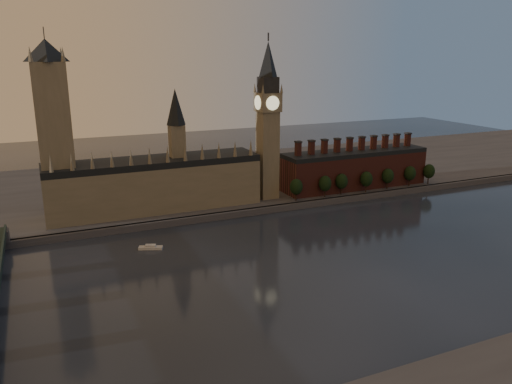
# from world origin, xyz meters

# --- Properties ---
(ground) EXTENTS (900.00, 900.00, 0.00)m
(ground) POSITION_xyz_m (0.00, 0.00, 0.00)
(ground) COLOR black
(ground) RESTS_ON ground
(north_bank) EXTENTS (900.00, 182.00, 4.00)m
(north_bank) POSITION_xyz_m (0.00, 178.04, 2.00)
(north_bank) COLOR #4B4B50
(north_bank) RESTS_ON ground
(palace_of_westminster) EXTENTS (130.00, 30.30, 74.00)m
(palace_of_westminster) POSITION_xyz_m (-64.41, 114.91, 21.63)
(palace_of_westminster) COLOR #7B6F58
(palace_of_westminster) RESTS_ON north_bank
(victoria_tower) EXTENTS (24.00, 24.00, 108.00)m
(victoria_tower) POSITION_xyz_m (-120.00, 115.00, 59.09)
(victoria_tower) COLOR #7B6F58
(victoria_tower) RESTS_ON north_bank
(big_ben) EXTENTS (15.00, 15.00, 107.00)m
(big_ben) POSITION_xyz_m (10.00, 110.00, 56.83)
(big_ben) COLOR #7B6F58
(big_ben) RESTS_ON north_bank
(chimney_block) EXTENTS (110.00, 25.00, 37.00)m
(chimney_block) POSITION_xyz_m (80.00, 110.00, 17.82)
(chimney_block) COLOR #5D2823
(chimney_block) RESTS_ON north_bank
(embankment_tree_0) EXTENTS (8.60, 8.60, 14.88)m
(embankment_tree_0) POSITION_xyz_m (23.88, 94.72, 13.47)
(embankment_tree_0) COLOR black
(embankment_tree_0) RESTS_ON north_bank
(embankment_tree_1) EXTENTS (8.60, 8.60, 14.88)m
(embankment_tree_1) POSITION_xyz_m (45.86, 94.46, 13.47)
(embankment_tree_1) COLOR black
(embankment_tree_1) RESTS_ON north_bank
(embankment_tree_2) EXTENTS (8.60, 8.60, 14.88)m
(embankment_tree_2) POSITION_xyz_m (59.55, 95.26, 13.47)
(embankment_tree_2) COLOR black
(embankment_tree_2) RESTS_ON north_bank
(embankment_tree_3) EXTENTS (8.60, 8.60, 14.88)m
(embankment_tree_3) POSITION_xyz_m (79.14, 93.62, 13.47)
(embankment_tree_3) COLOR black
(embankment_tree_3) RESTS_ON north_bank
(embankment_tree_4) EXTENTS (8.60, 8.60, 14.88)m
(embankment_tree_4) POSITION_xyz_m (98.75, 95.05, 13.47)
(embankment_tree_4) COLOR black
(embankment_tree_4) RESTS_ON north_bank
(embankment_tree_5) EXTENTS (8.60, 8.60, 14.88)m
(embankment_tree_5) POSITION_xyz_m (119.06, 95.27, 13.47)
(embankment_tree_5) COLOR black
(embankment_tree_5) RESTS_ON north_bank
(embankment_tree_6) EXTENTS (8.60, 8.60, 14.88)m
(embankment_tree_6) POSITION_xyz_m (136.56, 94.74, 13.47)
(embankment_tree_6) COLOR black
(embankment_tree_6) RESTS_ON north_bank
(river_boat) EXTENTS (12.66, 7.92, 2.45)m
(river_boat) POSITION_xyz_m (-81.36, 58.32, 0.94)
(river_boat) COLOR #BCBCBC
(river_boat) RESTS_ON ground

